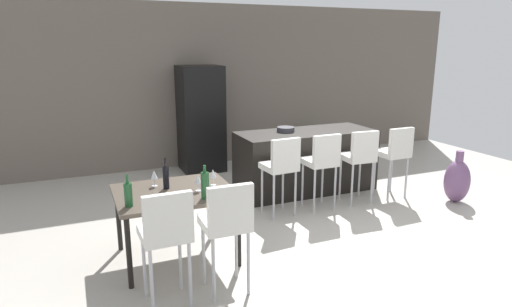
{
  "coord_description": "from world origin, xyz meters",
  "views": [
    {
      "loc": [
        -2.74,
        -4.65,
        2.18
      ],
      "look_at": [
        -0.65,
        0.27,
        0.85
      ],
      "focal_mm": 30.68,
      "sensor_mm": 36.0,
      "label": 1
    }
  ],
  "objects": [
    {
      "name": "bar_chair_left",
      "position": [
        -0.33,
        0.19,
        0.7
      ],
      "size": [
        0.43,
        0.43,
        1.05
      ],
      "color": "silver",
      "rests_on": "ground_plane"
    },
    {
      "name": "wine_bottle_near",
      "position": [
        -1.63,
        -0.78,
        0.87
      ],
      "size": [
        0.08,
        0.08,
        0.33
      ],
      "color": "#194723",
      "rests_on": "dining_table"
    },
    {
      "name": "wine_bottle_left",
      "position": [
        -1.91,
        -0.34,
        0.86
      ],
      "size": [
        0.06,
        0.06,
        0.33
      ],
      "color": "black",
      "rests_on": "dining_table"
    },
    {
      "name": "dining_chair_far",
      "position": [
        -1.59,
        -1.29,
        0.7
      ],
      "size": [
        0.41,
        0.41,
        1.05
      ],
      "color": "silver",
      "rests_on": "ground_plane"
    },
    {
      "name": "wine_bottle_far",
      "position": [
        -2.34,
        -0.72,
        0.86
      ],
      "size": [
        0.07,
        0.07,
        0.3
      ],
      "color": "#194723",
      "rests_on": "dining_table"
    },
    {
      "name": "wine_glass_middle",
      "position": [
        -1.44,
        -0.42,
        0.86
      ],
      "size": [
        0.07,
        0.07,
        0.17
      ],
      "color": "silver",
      "rests_on": "dining_table"
    },
    {
      "name": "back_wall",
      "position": [
        0.0,
        3.14,
        1.45
      ],
      "size": [
        10.0,
        0.12,
        2.9
      ],
      "primitive_type": "cube",
      "color": "#665B51",
      "rests_on": "ground_plane"
    },
    {
      "name": "ground_plane",
      "position": [
        0.0,
        0.0,
        0.0
      ],
      "size": [
        10.0,
        10.0,
        0.0
      ],
      "primitive_type": "plane",
      "color": "#ADA89E"
    },
    {
      "name": "bar_chair_middle",
      "position": [
        0.27,
        0.18,
        0.7
      ],
      "size": [
        0.4,
        0.4,
        1.05
      ],
      "color": "silver",
      "rests_on": "ground_plane"
    },
    {
      "name": "wine_glass_right",
      "position": [
        -1.63,
        -0.54,
        0.86
      ],
      "size": [
        0.07,
        0.07,
        0.17
      ],
      "color": "silver",
      "rests_on": "dining_table"
    },
    {
      "name": "floor_vase",
      "position": [
        2.19,
        -0.33,
        0.31
      ],
      "size": [
        0.35,
        0.35,
        0.74
      ],
      "color": "#704C75",
      "rests_on": "ground_plane"
    },
    {
      "name": "dining_chair_near",
      "position": [
        -2.12,
        -1.29,
        0.7
      ],
      "size": [
        0.41,
        0.41,
        1.05
      ],
      "color": "silver",
      "rests_on": "ground_plane"
    },
    {
      "name": "bar_chair_right",
      "position": [
        0.88,
        0.18,
        0.7
      ],
      "size": [
        0.42,
        0.42,
        1.05
      ],
      "color": "silver",
      "rests_on": "ground_plane"
    },
    {
      "name": "fruit_bowl",
      "position": [
        0.18,
        1.08,
        0.96
      ],
      "size": [
        0.26,
        0.26,
        0.07
      ],
      "primitive_type": "cylinder",
      "color": "#333338",
      "rests_on": "kitchen_island"
    },
    {
      "name": "kitchen_island",
      "position": [
        0.48,
        0.98,
        0.46
      ],
      "size": [
        2.09,
        0.83,
        0.92
      ],
      "primitive_type": "cube",
      "color": "black",
      "rests_on": "ground_plane"
    },
    {
      "name": "refrigerator",
      "position": [
        -0.66,
        2.7,
        0.92
      ],
      "size": [
        0.72,
        0.68,
        1.84
      ],
      "primitive_type": "cube",
      "color": "black",
      "rests_on": "ground_plane"
    },
    {
      "name": "wine_glass_end",
      "position": [
        -2.01,
        -0.21,
        0.86
      ],
      "size": [
        0.07,
        0.07,
        0.17
      ],
      "color": "silver",
      "rests_on": "dining_table"
    },
    {
      "name": "dining_table",
      "position": [
        -1.85,
        -0.44,
        0.67
      ],
      "size": [
        1.18,
        0.96,
        0.74
      ],
      "color": "#4C4238",
      "rests_on": "ground_plane"
    },
    {
      "name": "bar_chair_far",
      "position": [
        1.49,
        0.18,
        0.7
      ],
      "size": [
        0.41,
        0.41,
        1.05
      ],
      "color": "silver",
      "rests_on": "ground_plane"
    },
    {
      "name": "potted_plant",
      "position": [
        1.69,
        2.69,
        0.35
      ],
      "size": [
        0.4,
        0.4,
        0.6
      ],
      "color": "#996B4C",
      "rests_on": "ground_plane"
    }
  ]
}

